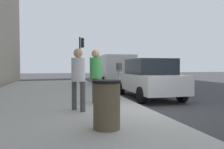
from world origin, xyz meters
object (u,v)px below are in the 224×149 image
at_px(pedestrian_at_meter, 96,71).
at_px(parked_van_far, 112,69).
at_px(trash_bin, 107,104).
at_px(pedestrian_bystander, 78,74).
at_px(parking_meter, 119,74).
at_px(traffic_signal, 81,52).
at_px(parked_sedan_near, 148,78).

xyz_separation_m(pedestrian_at_meter, parked_van_far, (8.16, -2.77, -0.01)).
bearing_deg(trash_bin, parked_van_far, -15.53).
distance_m(pedestrian_bystander, trash_bin, 2.09).
relative_size(parking_meter, parked_van_far, 0.27).
relative_size(parking_meter, traffic_signal, 0.39).
relative_size(parking_meter, trash_bin, 1.40).
bearing_deg(pedestrian_at_meter, parked_van_far, 68.13).
distance_m(parking_meter, traffic_signal, 10.05).
distance_m(pedestrian_at_meter, trash_bin, 3.10).
xyz_separation_m(pedestrian_at_meter, traffic_signal, (10.01, -0.71, 1.31)).
bearing_deg(parked_sedan_near, traffic_signal, 14.03).
height_order(parking_meter, traffic_signal, traffic_signal).
bearing_deg(parking_meter, traffic_signal, 0.85).
distance_m(parked_sedan_near, traffic_signal, 8.67).
bearing_deg(parking_meter, parked_van_far, -13.30).
height_order(traffic_signal, trash_bin, traffic_signal).
bearing_deg(pedestrian_bystander, traffic_signal, 50.94).
height_order(pedestrian_bystander, parked_van_far, parked_van_far).
xyz_separation_m(pedestrian_bystander, trash_bin, (-1.98, -0.37, -0.57)).
height_order(parked_sedan_near, trash_bin, parked_sedan_near).
xyz_separation_m(traffic_signal, trash_bin, (-13.03, 1.04, -1.92)).
bearing_deg(pedestrian_bystander, parking_meter, 3.44).
distance_m(parking_meter, parked_sedan_near, 2.58).
distance_m(parking_meter, pedestrian_bystander, 1.91).
relative_size(pedestrian_bystander, trash_bin, 1.79).
height_order(pedestrian_at_meter, pedestrian_bystander, pedestrian_at_meter).
bearing_deg(parking_meter, pedestrian_bystander, 125.21).
xyz_separation_m(parking_meter, pedestrian_bystander, (-1.10, 1.56, 0.06)).
xyz_separation_m(parked_sedan_near, parked_van_far, (6.40, -0.00, 0.36)).
distance_m(pedestrian_at_meter, parked_van_far, 8.62).
xyz_separation_m(parked_sedan_near, trash_bin, (-4.78, 3.11, -0.24)).
relative_size(pedestrian_at_meter, traffic_signal, 0.52).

